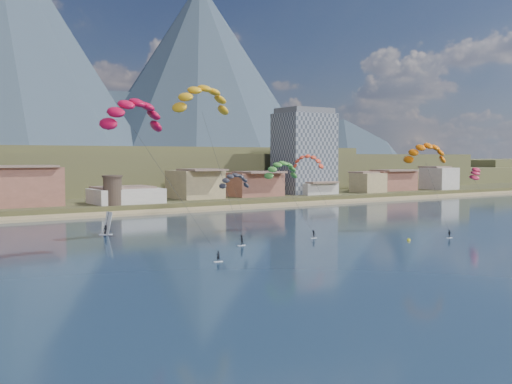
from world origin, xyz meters
TOP-DOWN VIEW (x-y plane):
  - ground at (0.00, 0.00)m, footprint 2400.00×2400.00m
  - beach at (0.00, 106.00)m, footprint 2200.00×12.00m
  - foothills at (22.39, 232.47)m, footprint 940.00×210.00m
  - apartment_tower at (85.00, 128.00)m, footprint 20.00×16.00m
  - watchtower at (5.00, 114.00)m, footprint 5.82×5.82m
  - kitesurfer_red at (-18.66, 38.84)m, footprint 15.48×16.05m
  - kitesurfer_yellow at (0.33, 51.34)m, footprint 12.99×15.84m
  - kitesurfer_orange at (45.80, 35.81)m, footprint 11.04×14.46m
  - kitesurfer_green at (19.98, 52.36)m, footprint 8.71×15.11m
  - distant_kite_dark at (16.44, 65.85)m, footprint 7.96×5.63m
  - distant_kite_orange at (36.28, 64.03)m, footprint 7.45×8.01m
  - distant_kite_red at (83.33, 51.46)m, footprint 7.38×7.55m
  - windsurfer at (-13.33, 67.12)m, footprint 2.91×2.94m
  - buoy at (31.37, 27.10)m, footprint 0.67×0.67m

SIDE VIEW (x-z plane):
  - ground at x=0.00m, z-range 0.00..0.00m
  - buoy at x=31.37m, z-range -0.22..0.45m
  - beach at x=0.00m, z-range -0.20..0.70m
  - windsurfer at x=-13.33m, z-range -0.85..3.80m
  - watchtower at x=5.00m, z-range 2.07..10.67m
  - foothills at x=22.39m, z-range 0.08..18.08m
  - distant_kite_dark at x=16.44m, z-range 3.89..18.00m
  - distant_kite_red at x=83.33m, z-range 4.45..19.21m
  - kitesurfer_green at x=19.98m, z-range 4.59..22.43m
  - distant_kite_orange at x=36.28m, z-range 6.24..24.22m
  - kitesurfer_orange at x=45.80m, z-range 6.77..27.74m
  - apartment_tower at x=85.00m, z-range 1.82..33.82m
  - kitesurfer_red at x=-18.66m, z-range 9.45..37.00m
  - kitesurfer_yellow at x=0.33m, z-range 12.02..43.09m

